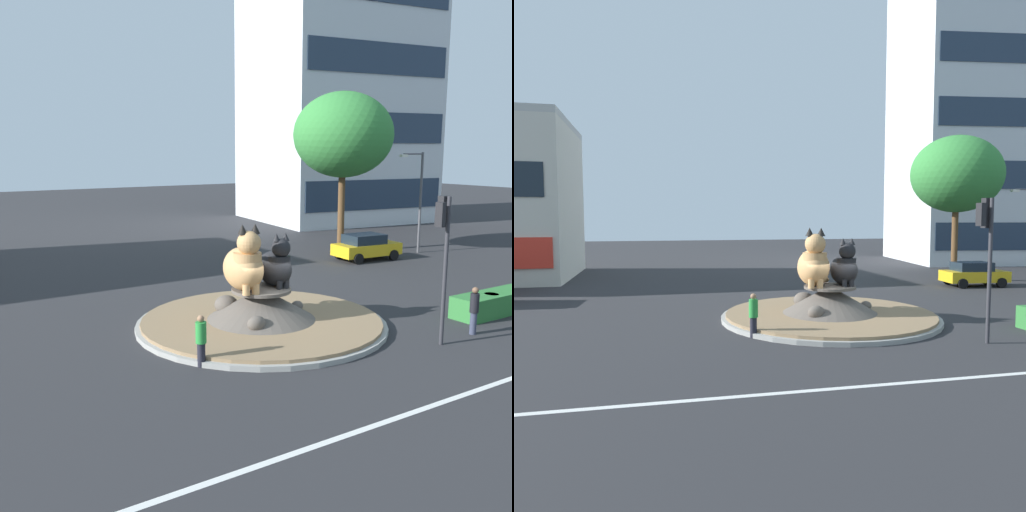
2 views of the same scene
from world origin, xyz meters
TOP-DOWN VIEW (x-y plane):
  - ground_plane at (0.00, 0.00)m, footprint 160.00×160.00m
  - lane_centreline at (0.00, -8.35)m, footprint 112.00×0.20m
  - roundabout_island at (-0.01, 0.01)m, footprint 9.49×9.49m
  - cat_statue_calico at (-0.72, 0.04)m, footprint 1.98×2.58m
  - cat_statue_black at (0.70, 0.06)m, footprint 1.52×2.17m
  - traffic_light_mast at (3.95, -5.08)m, footprint 0.71×0.57m
  - office_tower at (24.79, 25.14)m, footprint 16.26×15.13m
  - clipped_hedge_strip at (9.55, -3.78)m, footprint 5.41×1.20m
  - broadleaf_tree_behind_island at (13.13, 10.61)m, footprint 6.28×6.28m
  - streetlight_arm at (17.11, 7.82)m, footprint 2.09×0.26m
  - pedestrian_black_shirt at (5.94, -5.02)m, footprint 0.32×0.32m
  - pedestrian_green_shirt at (-3.89, -2.53)m, footprint 0.34×0.34m
  - sedan_on_far_lane at (12.73, 7.81)m, footprint 4.17×2.31m
  - litter_bin at (8.60, -3.84)m, footprint 0.56×0.56m

SIDE VIEW (x-z plane):
  - ground_plane at x=0.00m, z-range 0.00..0.00m
  - lane_centreline at x=0.00m, z-range 0.00..0.01m
  - clipped_hedge_strip at x=9.55m, z-range 0.00..0.90m
  - litter_bin at x=8.60m, z-range 0.00..0.90m
  - roundabout_island at x=-0.01m, z-range -0.26..1.23m
  - sedan_on_far_lane at x=12.73m, z-range 0.03..1.62m
  - pedestrian_green_shirt at x=-3.89m, z-range 0.05..1.70m
  - pedestrian_black_shirt at x=5.94m, z-range 0.07..1.83m
  - cat_statue_black at x=0.70m, z-range 1.20..3.29m
  - cat_statue_calico at x=-0.72m, z-range 1.14..3.69m
  - traffic_light_mast at x=3.95m, z-range 1.19..6.31m
  - streetlight_arm at x=17.11m, z-range 0.56..6.99m
  - broadleaf_tree_behind_island at x=13.13m, z-range 2.40..12.58m
  - office_tower at x=24.79m, z-range 0.00..33.46m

